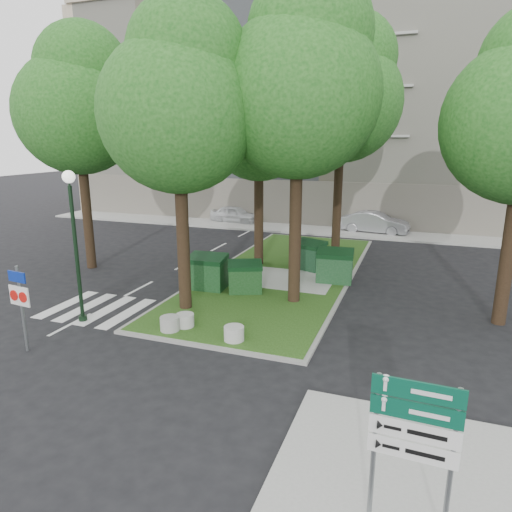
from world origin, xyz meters
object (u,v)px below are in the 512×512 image
at_px(tree_median_mid, 261,117).
at_px(traffic_sign_pole, 21,297).
at_px(dumpster_b, 245,277).
at_px(bollard_mid, 185,320).
at_px(litter_bin, 332,262).
at_px(car_silver, 375,223).
at_px(dumpster_d, 335,266).
at_px(dumpster_c, 309,255).
at_px(tree_median_near_left, 181,98).
at_px(dumpster_a, 207,272).
at_px(tree_street_left, 79,101).
at_px(directional_sign, 414,434).
at_px(bollard_right, 234,333).
at_px(street_lamp, 74,229).
at_px(bollard_left, 170,323).
at_px(tree_median_near_right, 301,79).
at_px(car_white, 235,214).
at_px(tree_median_far, 344,90).

height_order(tree_median_mid, traffic_sign_pole, tree_median_mid).
distance_m(dumpster_b, bollard_mid, 3.97).
bearing_deg(litter_bin, car_silver, 84.23).
bearing_deg(dumpster_d, dumpster_c, 128.41).
xyz_separation_m(tree_median_near_left, dumpster_a, (-0.28, 2.18, -6.52)).
height_order(tree_street_left, directional_sign, tree_street_left).
bearing_deg(bollard_right, street_lamp, -179.15).
relative_size(bollard_mid, street_lamp, 0.12).
xyz_separation_m(dumpster_b, traffic_sign_pole, (-4.20, -6.84, 0.94)).
bearing_deg(dumpster_d, bollard_left, -125.64).
xyz_separation_m(tree_median_near_left, street_lamp, (-2.92, -2.14, -4.13)).
bearing_deg(tree_street_left, directional_sign, -36.78).
relative_size(tree_street_left, street_lamp, 2.17).
bearing_deg(tree_street_left, tree_median_mid, 21.80).
bearing_deg(bollard_left, tree_median_near_right, 52.91).
distance_m(street_lamp, car_white, 19.38).
relative_size(tree_median_near_right, bollard_left, 18.52).
bearing_deg(tree_median_near_left, dumpster_b, 60.05).
height_order(dumpster_b, bollard_right, dumpster_b).
relative_size(tree_median_near_right, street_lamp, 2.26).
xyz_separation_m(tree_median_near_left, bollard_left, (0.43, -2.06, -6.98)).
xyz_separation_m(tree_median_mid, directional_sign, (7.29, -14.06, -5.14)).
bearing_deg(tree_median_near_left, litter_bin, 59.92).
bearing_deg(dumpster_a, traffic_sign_pole, -114.16).
bearing_deg(litter_bin, bollard_right, -98.28).
bearing_deg(bollard_right, car_white, 112.33).
bearing_deg(bollard_mid, dumpster_d, 60.38).
distance_m(tree_median_far, dumpster_b, 10.75).
bearing_deg(bollard_left, car_white, 106.42).
bearing_deg(car_silver, dumpster_b, 172.79).
bearing_deg(tree_median_near_left, bollard_left, -78.15).
distance_m(tree_median_mid, tree_street_left, 8.11).
xyz_separation_m(bollard_mid, street_lamp, (-3.66, -0.51, 2.86)).
bearing_deg(litter_bin, car_white, 131.82).
bearing_deg(bollard_mid, dumpster_b, 81.64).
relative_size(dumpster_a, bollard_left, 2.55).
relative_size(tree_median_near_right, bollard_right, 18.70).
bearing_deg(tree_median_mid, tree_median_far, 43.15).
xyz_separation_m(tree_median_mid, street_lamp, (-3.42, -8.64, -3.79)).
xyz_separation_m(tree_median_near_left, dumpster_b, (1.32, 2.28, -6.60)).
height_order(dumpster_a, litter_bin, dumpster_a).
xyz_separation_m(bollard_mid, directional_sign, (7.05, -5.93, 1.51)).
xyz_separation_m(dumpster_a, bollard_left, (0.72, -4.24, -0.46)).
bearing_deg(bollard_right, directional_sign, -46.86).
relative_size(tree_street_left, dumpster_a, 6.96).
distance_m(litter_bin, directional_sign, 14.91).
bearing_deg(dumpster_b, traffic_sign_pole, -144.51).
distance_m(dumpster_a, street_lamp, 5.59).
distance_m(bollard_mid, car_white, 19.49).
xyz_separation_m(tree_median_near_right, bollard_left, (-3.07, -4.06, -7.64)).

